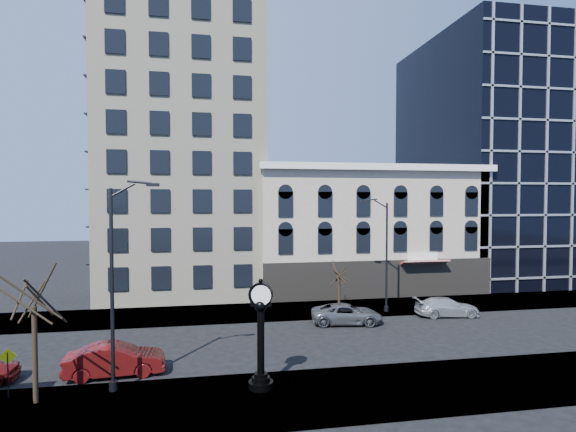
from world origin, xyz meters
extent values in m
plane|color=black|center=(0.00, 0.00, 0.00)|extent=(160.00, 160.00, 0.00)
cube|color=gray|center=(0.00, 8.00, 0.06)|extent=(160.00, 6.00, 0.12)
cube|color=gray|center=(0.00, -8.00, 0.06)|extent=(160.00, 6.00, 0.12)
cube|color=beige|center=(-6.00, 19.00, 19.00)|extent=(15.00, 15.00, 38.00)
cube|color=#BCAE9B|center=(12.00, 16.00, 6.00)|extent=(22.00, 10.00, 12.00)
cube|color=white|center=(12.00, 10.80, 12.20)|extent=(22.60, 0.80, 0.60)
cube|color=black|center=(12.00, 10.95, 1.80)|extent=(22.00, 0.30, 3.60)
cube|color=maroon|center=(16.00, 10.40, 3.40)|extent=(4.50, 1.18, 0.55)
cube|color=black|center=(32.00, 21.00, 14.00)|extent=(20.00, 20.00, 28.00)
cylinder|color=black|center=(-1.26, -6.93, 0.28)|extent=(1.20, 1.20, 0.33)
cylinder|color=black|center=(-1.26, -6.93, 0.56)|extent=(0.87, 0.87, 0.22)
cylinder|color=black|center=(-1.26, -6.93, 0.75)|extent=(0.65, 0.65, 0.17)
cylinder|color=black|center=(-1.26, -6.93, 2.41)|extent=(0.35, 0.35, 3.16)
sphere|color=black|center=(-1.26, -6.93, 4.10)|extent=(0.61, 0.61, 0.61)
cube|color=black|center=(-1.26, -6.93, 4.21)|extent=(1.01, 0.53, 0.27)
cylinder|color=black|center=(-1.26, -6.93, 4.64)|extent=(1.19, 0.68, 1.13)
cylinder|color=white|center=(-1.26, -7.11, 4.64)|extent=(0.92, 0.32, 0.96)
cylinder|color=white|center=(-1.26, -6.74, 4.64)|extent=(0.92, 0.32, 0.96)
sphere|color=black|center=(-1.26, -6.93, 5.30)|extent=(0.22, 0.22, 0.22)
cylinder|color=black|center=(-8.19, -6.00, 4.92)|extent=(0.18, 0.18, 9.59)
cylinder|color=black|center=(-8.19, -6.00, 0.34)|extent=(0.40, 0.40, 0.45)
cube|color=black|center=(-6.07, -5.92, 9.88)|extent=(0.62, 0.27, 0.16)
cylinder|color=black|center=(10.48, 6.09, 4.53)|extent=(0.16, 0.16, 8.82)
cylinder|color=black|center=(10.48, 6.09, 0.33)|extent=(0.37, 0.37, 0.41)
cube|color=black|center=(8.55, 6.35, 9.09)|extent=(0.59, 0.30, 0.14)
cylinder|color=#2F2417|center=(-11.33, -6.73, 2.28)|extent=(0.23, 0.23, 4.32)
cylinder|color=#2F2417|center=(6.93, 7.51, 1.45)|extent=(0.22, 0.22, 2.65)
cylinder|color=black|center=(-12.75, -6.00, 1.17)|extent=(0.06, 0.06, 2.10)
cube|color=#FFF90D|center=(-12.75, -6.00, 2.03)|extent=(0.73, 0.21, 0.74)
imported|color=maroon|center=(-8.53, -3.75, 0.82)|extent=(5.12, 2.15, 1.65)
imported|color=#595B60|center=(6.35, 3.57, 0.73)|extent=(5.54, 3.16, 1.46)
imported|color=#A5A8AD|center=(14.80, 4.29, 0.72)|extent=(5.16, 2.55, 1.44)
camera|label=1|loc=(-3.69, -28.10, 9.14)|focal=28.00mm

